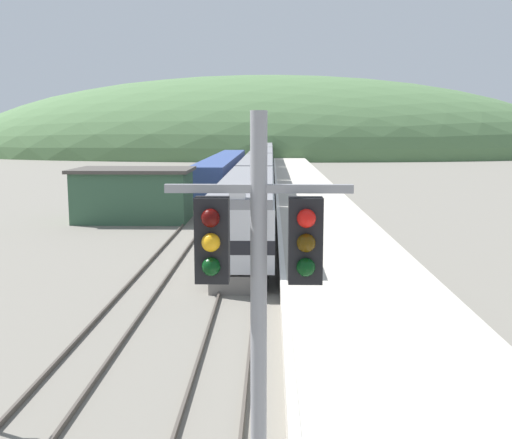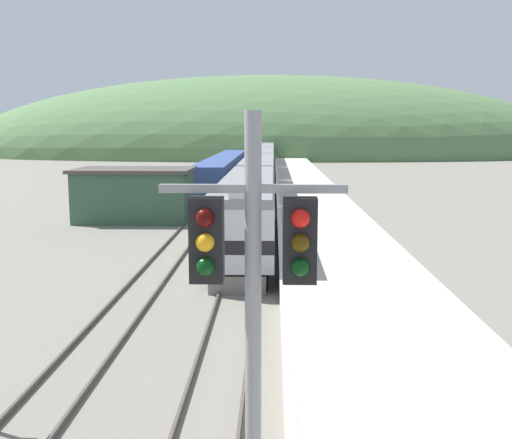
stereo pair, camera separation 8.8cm
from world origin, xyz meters
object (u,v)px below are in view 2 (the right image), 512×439
at_px(express_train_lead_car, 248,209).
at_px(siding_train, 225,172).
at_px(carriage_third, 263,163).
at_px(signal_mast_main, 253,311).
at_px(carriage_second, 258,177).
at_px(carriage_fifth, 267,150).
at_px(carriage_fourth, 265,155).

bearing_deg(express_train_lead_car, siding_train, 96.83).
distance_m(carriage_third, signal_mast_main, 72.49).
height_order(carriage_second, siding_train, carriage_second).
bearing_deg(carriage_fifth, carriage_third, -90.00).
bearing_deg(signal_mast_main, carriage_third, 90.96).
bearing_deg(carriage_third, carriage_fourth, 90.00).
bearing_deg(express_train_lead_car, signal_mast_main, -87.38).
relative_size(carriage_third, siding_train, 0.57).
bearing_deg(carriage_fifth, siding_train, -93.89).
distance_m(carriage_second, siding_train, 11.32).
bearing_deg(carriage_third, siding_train, -107.66).
height_order(express_train_lead_car, siding_train, express_train_lead_car).
distance_m(carriage_fourth, siding_train, 35.90).
height_order(carriage_fourth, signal_mast_main, signal_mast_main).
xyz_separation_m(carriage_fifth, siding_train, (-3.99, -58.81, -0.26)).
height_order(carriage_third, carriage_fourth, same).
bearing_deg(carriage_fourth, carriage_fifth, 90.00).
bearing_deg(express_train_lead_car, carriage_fifth, 90.00).
distance_m(carriage_fourth, carriage_fifth, 23.13).
distance_m(carriage_third, carriage_fifth, 46.27).
bearing_deg(carriage_fourth, carriage_third, -90.00).
height_order(express_train_lead_car, carriage_fourth, express_train_lead_car).
bearing_deg(signal_mast_main, siding_train, 94.97).
xyz_separation_m(express_train_lead_car, carriage_third, (0.00, 45.90, -0.01)).
xyz_separation_m(carriage_fourth, siding_train, (-3.99, -35.68, -0.26)).
height_order(carriage_third, signal_mast_main, signal_mast_main).
bearing_deg(carriage_third, signal_mast_main, -89.04).
distance_m(carriage_fifth, siding_train, 58.95).
bearing_deg(carriage_fourth, express_train_lead_car, -90.00).
bearing_deg(carriage_fourth, siding_train, -96.39).
bearing_deg(carriage_fifth, carriage_second, -90.00).
bearing_deg(siding_train, signal_mast_main, -85.03).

